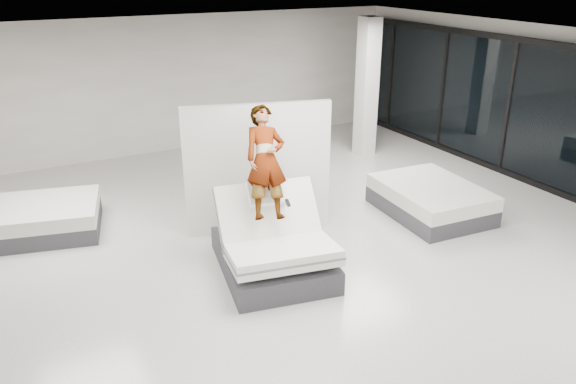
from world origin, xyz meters
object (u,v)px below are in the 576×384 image
object	(u,v)px
divider_panel	(258,169)
flat_bed_right_far	(430,199)
hero_bed	(273,248)
person	(266,183)
column	(367,88)
flat_bed_left_far	(39,219)
remote	(288,203)

from	to	relation	value
divider_panel	flat_bed_right_far	bearing A→B (deg)	0.16
hero_bed	person	size ratio (longest dim) A/B	1.31
hero_bed	column	distance (m)	6.09
flat_bed_right_far	flat_bed_left_far	bearing A→B (deg)	158.59
remote	divider_panel	distance (m)	1.44
person	column	bearing A→B (deg)	50.37
hero_bed	person	xyz separation A→B (m)	(0.06, 0.34, 0.91)
hero_bed	flat_bed_left_far	xyz separation A→B (m)	(-2.95, 3.01, -0.12)
person	flat_bed_left_far	size ratio (longest dim) A/B	0.78
remote	hero_bed	bearing A→B (deg)	177.67
person	remote	size ratio (longest dim) A/B	12.29
person	remote	distance (m)	0.46
person	flat_bed_left_far	xyz separation A→B (m)	(-3.01, 2.68, -1.04)
person	remote	world-z (taller)	person
divider_panel	flat_bed_right_far	world-z (taller)	divider_panel
person	divider_panel	size ratio (longest dim) A/B	0.70
hero_bed	remote	size ratio (longest dim) A/B	16.11
divider_panel	column	distance (m)	4.83
flat_bed_right_far	column	xyz separation A→B (m)	(0.97, 3.47, 1.32)
divider_panel	column	xyz separation A→B (m)	(4.04, 2.59, 0.48)
flat_bed_right_far	column	size ratio (longest dim) A/B	0.67
remote	column	distance (m)	5.86
column	flat_bed_right_far	bearing A→B (deg)	-105.68
person	divider_panel	world-z (taller)	divider_panel
column	flat_bed_left_far	bearing A→B (deg)	-172.66
hero_bed	flat_bed_right_far	world-z (taller)	hero_bed
person	column	xyz separation A→B (m)	(4.39, 3.63, 0.30)
remote	flat_bed_left_far	distance (m)	4.48
hero_bed	divider_panel	distance (m)	1.61
remote	flat_bed_left_far	size ratio (longest dim) A/B	0.06
remote	column	size ratio (longest dim) A/B	0.04
flat_bed_right_far	column	distance (m)	3.84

